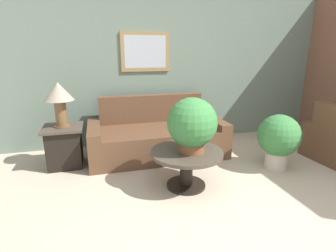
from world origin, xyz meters
name	(u,v)px	position (x,y,z in m)	size (l,w,h in m)	color
ground_plane	(281,245)	(0.00, 0.00, 0.00)	(20.00, 20.00, 0.00)	#BCAD93
wall_back	(178,68)	(-0.01, 2.95, 1.30)	(7.37, 0.09, 2.60)	slate
couch_main	(157,137)	(-0.56, 2.31, 0.28)	(2.08, 1.00, 0.89)	brown
coffee_table	(187,161)	(-0.45, 1.17, 0.33)	(0.86, 0.86, 0.46)	black
side_table	(65,146)	(-1.92, 2.20, 0.30)	(0.53, 0.53, 0.58)	black
table_lamp	(59,96)	(-1.92, 2.20, 1.01)	(0.39, 0.39, 0.61)	brown
potted_plant_on_table	(192,124)	(-0.41, 1.14, 0.79)	(0.58, 0.58, 0.64)	brown
potted_plant_floor	(279,138)	(0.92, 1.32, 0.45)	(0.57, 0.57, 0.78)	beige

